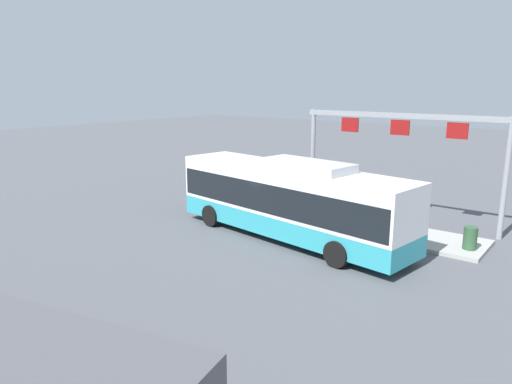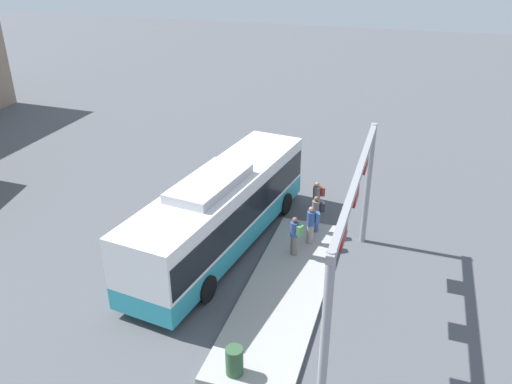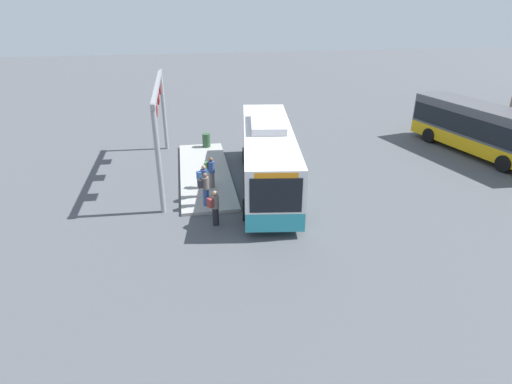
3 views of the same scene
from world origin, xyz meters
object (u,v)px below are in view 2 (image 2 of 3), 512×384
Objects in this scene: person_boarding at (316,213)px; person_waiting_mid at (295,235)px; person_waiting_far at (311,224)px; trash_bin at (234,361)px; person_waiting_near at (317,198)px; bus_main at (222,208)px.

person_boarding and person_waiting_mid have the same top height.
person_waiting_far is 1.86× the size of trash_bin.
person_waiting_near is 10.45m from trash_bin.
bus_main is at bearing 23.39° from trash_bin.
person_boarding is 0.99m from person_waiting_far.
trash_bin is (-10.44, 0.30, -0.28)m from person_waiting_near.
bus_main reaches higher than person_waiting_far.
person_waiting_far reaches higher than person_waiting_near.
person_waiting_far is at bearing 74.02° from person_boarding.
trash_bin is at bearing 70.24° from person_boarding.
person_boarding is 1.86× the size of trash_bin.
person_waiting_near is at bearing -1.66° from trash_bin.
person_waiting_far is (1.13, -3.46, -0.76)m from bus_main.
person_boarding is (2.12, -3.47, -0.76)m from bus_main.
person_waiting_mid is 1.86× the size of trash_bin.
person_waiting_mid is at bearing -80.69° from bus_main.
bus_main reaches higher than person_waiting_mid.
person_boarding is 1.00× the size of person_waiting_mid.
bus_main is at bearing 16.94° from person_waiting_near.
person_waiting_near is at bearing -106.57° from person_waiting_far.
trash_bin is at bearing 54.60° from person_waiting_near.
person_waiting_near reaches higher than trash_bin.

